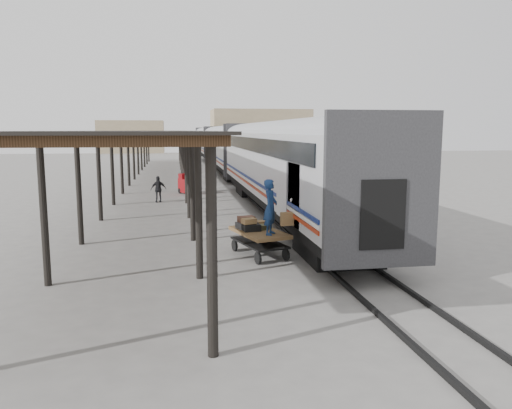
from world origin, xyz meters
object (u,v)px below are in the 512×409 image
Objects in this scene: porter at (270,207)px; pedestrian at (158,189)px; luggage_tug at (188,185)px; baggage_cart at (259,237)px.

pedestrian is at bearing 41.09° from porter.
pedestrian is (-1.83, -3.76, 0.16)m from luggage_tug.
pedestrian is (-3.71, 13.32, 0.12)m from baggage_cart.
luggage_tug is at bearing 32.12° from porter.
porter reaches higher than pedestrian.
luggage_tug is 17.90m from porter.
porter is at bearing -84.79° from baggage_cart.
porter is 1.15× the size of pedestrian.
pedestrian is at bearing 89.73° from baggage_cart.
baggage_cart is 1.30m from porter.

